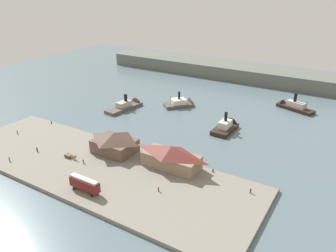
{
  "coord_description": "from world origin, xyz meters",
  "views": [
    {
      "loc": [
        69.85,
        -90.34,
        56.91
      ],
      "look_at": [
        4.3,
        16.77,
        2.0
      ],
      "focal_mm": 35.55,
      "sensor_mm": 36.0,
      "label": 1
    }
  ],
  "objects_px": {
    "mooring_post_center_east": "(51,122)",
    "ferry_near_quay": "(291,106)",
    "ferry_departing_north": "(128,105)",
    "pedestrian_near_cart": "(83,161)",
    "pedestrian_at_waters_edge": "(17,132)",
    "ferry_outer_harbor": "(227,126)",
    "pedestrian_near_west_shed": "(251,191)",
    "pedestrian_near_east_shed": "(9,159)",
    "horse_cart": "(71,156)",
    "pedestrian_walking_west": "(159,189)",
    "mooring_post_center_west": "(213,171)",
    "street_tram": "(85,184)",
    "ferry_shed_central_terminal": "(114,142)",
    "pedestrian_standing_center": "(37,149)",
    "mooring_post_east": "(94,136)",
    "ferry_moored_east": "(183,103)",
    "ferry_shed_east_terminal": "(171,157)"
  },
  "relations": [
    {
      "from": "mooring_post_center_east",
      "to": "ferry_near_quay",
      "type": "distance_m",
      "value": 111.4
    },
    {
      "from": "ferry_departing_north",
      "to": "pedestrian_near_cart",
      "type": "bearing_deg",
      "value": -67.47
    },
    {
      "from": "pedestrian_at_waters_edge",
      "to": "ferry_outer_harbor",
      "type": "relative_size",
      "value": 0.1
    },
    {
      "from": "pedestrian_near_west_shed",
      "to": "pedestrian_near_east_shed",
      "type": "bearing_deg",
      "value": -161.95
    },
    {
      "from": "horse_cart",
      "to": "ferry_departing_north",
      "type": "height_order",
      "value": "ferry_departing_north"
    },
    {
      "from": "pedestrian_walking_west",
      "to": "mooring_post_center_west",
      "type": "relative_size",
      "value": 1.71
    },
    {
      "from": "street_tram",
      "to": "pedestrian_near_cart",
      "type": "xyz_separation_m",
      "value": [
        -12.02,
        11.45,
        -1.78
      ]
    },
    {
      "from": "mooring_post_center_west",
      "to": "ferry_near_quay",
      "type": "height_order",
      "value": "ferry_near_quay"
    },
    {
      "from": "horse_cart",
      "to": "pedestrian_near_cart",
      "type": "xyz_separation_m",
      "value": [
        6.24,
        -0.26,
        -0.16
      ]
    },
    {
      "from": "ferry_shed_central_terminal",
      "to": "mooring_post_center_east",
      "type": "height_order",
      "value": "ferry_shed_central_terminal"
    },
    {
      "from": "horse_cart",
      "to": "ferry_outer_harbor",
      "type": "bearing_deg",
      "value": 56.31
    },
    {
      "from": "pedestrian_standing_center",
      "to": "mooring_post_east",
      "type": "relative_size",
      "value": 1.96
    },
    {
      "from": "horse_cart",
      "to": "pedestrian_near_east_shed",
      "type": "bearing_deg",
      "value": -142.79
    },
    {
      "from": "mooring_post_center_east",
      "to": "ferry_departing_north",
      "type": "bearing_deg",
      "value": 67.68
    },
    {
      "from": "pedestrian_near_west_shed",
      "to": "mooring_post_east",
      "type": "bearing_deg",
      "value": 175.82
    },
    {
      "from": "horse_cart",
      "to": "mooring_post_east",
      "type": "xyz_separation_m",
      "value": [
        -5.16,
        17.04,
        -0.48
      ]
    },
    {
      "from": "mooring_post_center_west",
      "to": "ferry_moored_east",
      "type": "xyz_separation_m",
      "value": [
        -39.48,
        50.87,
        -0.33
      ]
    },
    {
      "from": "pedestrian_near_west_shed",
      "to": "horse_cart",
      "type": "bearing_deg",
      "value": -168.23
    },
    {
      "from": "street_tram",
      "to": "pedestrian_near_cart",
      "type": "relative_size",
      "value": 5.95
    },
    {
      "from": "ferry_shed_east_terminal",
      "to": "street_tram",
      "type": "relative_size",
      "value": 1.92
    },
    {
      "from": "pedestrian_at_waters_edge",
      "to": "pedestrian_near_cart",
      "type": "distance_m",
      "value": 39.26
    },
    {
      "from": "pedestrian_walking_west",
      "to": "ferry_outer_harbor",
      "type": "relative_size",
      "value": 0.1
    },
    {
      "from": "horse_cart",
      "to": "ferry_outer_harbor",
      "type": "height_order",
      "value": "ferry_outer_harbor"
    },
    {
      "from": "pedestrian_standing_center",
      "to": "ferry_shed_east_terminal",
      "type": "bearing_deg",
      "value": 18.8
    },
    {
      "from": "street_tram",
      "to": "ferry_outer_harbor",
      "type": "height_order",
      "value": "ferry_outer_harbor"
    },
    {
      "from": "mooring_post_east",
      "to": "mooring_post_center_east",
      "type": "xyz_separation_m",
      "value": [
        -24.77,
        0.32,
        0.0
      ]
    },
    {
      "from": "pedestrian_near_east_shed",
      "to": "pedestrian_walking_west",
      "type": "height_order",
      "value": "pedestrian_near_east_shed"
    },
    {
      "from": "pedestrian_walking_west",
      "to": "ferry_outer_harbor",
      "type": "bearing_deg",
      "value": 91.02
    },
    {
      "from": "ferry_shed_central_terminal",
      "to": "ferry_moored_east",
      "type": "bearing_deg",
      "value": 94.19
    },
    {
      "from": "mooring_post_center_east",
      "to": "ferry_moored_east",
      "type": "distance_m",
      "value": 62.1
    },
    {
      "from": "ferry_shed_central_terminal",
      "to": "mooring_post_center_west",
      "type": "xyz_separation_m",
      "value": [
        35.33,
        5.7,
        -3.29
      ]
    },
    {
      "from": "pedestrian_near_cart",
      "to": "ferry_shed_east_terminal",
      "type": "bearing_deg",
      "value": 26.93
    },
    {
      "from": "pedestrian_near_east_shed",
      "to": "ferry_departing_north",
      "type": "distance_m",
      "value": 64.51
    },
    {
      "from": "ferry_shed_central_terminal",
      "to": "pedestrian_near_cart",
      "type": "bearing_deg",
      "value": -107.36
    },
    {
      "from": "mooring_post_east",
      "to": "pedestrian_near_east_shed",
      "type": "bearing_deg",
      "value": -110.46
    },
    {
      "from": "street_tram",
      "to": "ferry_near_quay",
      "type": "bearing_deg",
      "value": 71.71
    },
    {
      "from": "ferry_shed_east_terminal",
      "to": "pedestrian_walking_west",
      "type": "relative_size",
      "value": 12.42
    },
    {
      "from": "pedestrian_near_cart",
      "to": "ferry_near_quay",
      "type": "height_order",
      "value": "ferry_near_quay"
    },
    {
      "from": "pedestrian_near_west_shed",
      "to": "mooring_post_center_east",
      "type": "relative_size",
      "value": 1.86
    },
    {
      "from": "mooring_post_center_west",
      "to": "ferry_outer_harbor",
      "type": "height_order",
      "value": "ferry_outer_harbor"
    },
    {
      "from": "ferry_outer_harbor",
      "to": "ferry_departing_north",
      "type": "distance_m",
      "value": 50.93
    },
    {
      "from": "mooring_post_center_west",
      "to": "street_tram",
      "type": "bearing_deg",
      "value": -132.97
    },
    {
      "from": "street_tram",
      "to": "mooring_post_east",
      "type": "relative_size",
      "value": 11.07
    },
    {
      "from": "ferry_shed_central_terminal",
      "to": "pedestrian_near_east_shed",
      "type": "height_order",
      "value": "ferry_shed_central_terminal"
    },
    {
      "from": "pedestrian_at_waters_edge",
      "to": "mooring_post_east",
      "type": "distance_m",
      "value": 31.09
    },
    {
      "from": "ferry_shed_east_terminal",
      "to": "pedestrian_standing_center",
      "type": "relative_size",
      "value": 10.84
    },
    {
      "from": "ferry_shed_central_terminal",
      "to": "pedestrian_standing_center",
      "type": "relative_size",
      "value": 8.21
    },
    {
      "from": "ferry_outer_harbor",
      "to": "pedestrian_near_west_shed",
      "type": "bearing_deg",
      "value": -59.59
    },
    {
      "from": "ferry_shed_central_terminal",
      "to": "pedestrian_walking_west",
      "type": "height_order",
      "value": "ferry_shed_central_terminal"
    },
    {
      "from": "street_tram",
      "to": "ferry_shed_central_terminal",
      "type": "bearing_deg",
      "value": 109.66
    }
  ]
}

